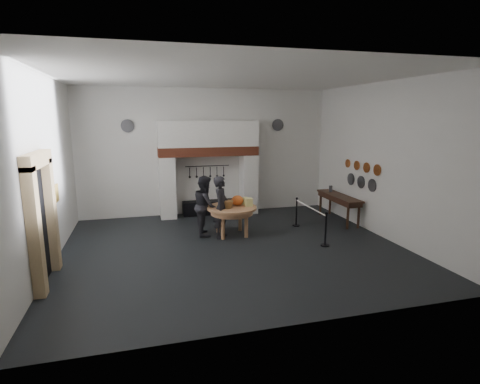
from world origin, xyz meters
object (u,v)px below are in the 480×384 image
object	(u,v)px
barrier_post_far	(296,212)
barrier_post_near	(326,230)
visitor_far	(205,205)
side_table	(339,196)
iron_range	(209,207)
work_table	(232,208)
visitor_near	(221,207)

from	to	relation	value
barrier_post_far	barrier_post_near	bearing A→B (deg)	-90.00
visitor_far	barrier_post_near	xyz separation A→B (m)	(3.01, -1.88, -0.45)
visitor_far	barrier_post_near	size ratio (longest dim) A/B	1.99
barrier_post_near	barrier_post_far	bearing A→B (deg)	90.00
barrier_post_near	barrier_post_far	distance (m)	2.00
side_table	barrier_post_far	bearing A→B (deg)	-173.83
visitor_far	iron_range	bearing A→B (deg)	-7.71
barrier_post_near	work_table	bearing A→B (deg)	144.43
visitor_near	side_table	xyz separation A→B (m)	(4.22, 0.69, -0.04)
work_table	visitor_far	world-z (taller)	visitor_far
side_table	barrier_post_near	xyz separation A→B (m)	(-1.61, -2.17, -0.42)
barrier_post_near	barrier_post_far	xyz separation A→B (m)	(0.00, 2.00, 0.00)
work_table	barrier_post_near	world-z (taller)	barrier_post_near
work_table	visitor_far	size ratio (longest dim) A/B	0.83
work_table	barrier_post_near	distance (m)	2.81
work_table	side_table	xyz separation A→B (m)	(3.87, 0.56, 0.03)
barrier_post_far	visitor_near	bearing A→B (deg)	-168.79
visitor_near	side_table	distance (m)	4.28
side_table	barrier_post_near	bearing A→B (deg)	-126.59
iron_range	barrier_post_far	size ratio (longest dim) A/B	2.11
work_table	visitor_far	bearing A→B (deg)	160.37
visitor_near	visitor_far	world-z (taller)	visitor_near
visitor_far	barrier_post_near	bearing A→B (deg)	-117.08
work_table	barrier_post_far	xyz separation A→B (m)	(2.26, 0.38, -0.39)
barrier_post_far	visitor_far	bearing A→B (deg)	-177.77
barrier_post_far	work_table	bearing A→B (deg)	-170.35
visitor_near	barrier_post_far	distance (m)	2.70
iron_range	barrier_post_near	world-z (taller)	barrier_post_near
barrier_post_near	visitor_near	bearing A→B (deg)	150.38
work_table	barrier_post_near	xyz separation A→B (m)	(2.26, -1.62, -0.39)
work_table	barrier_post_far	distance (m)	2.32
work_table	barrier_post_far	bearing A→B (deg)	9.65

